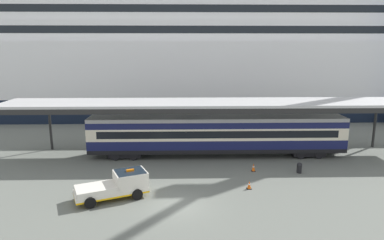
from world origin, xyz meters
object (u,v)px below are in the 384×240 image
object	(u,v)px
cruise_ship	(155,47)
service_truck	(118,184)
quay_bollard	(299,167)
traffic_cone_near	(249,185)
traffic_cone_mid	(253,167)
train_carriage	(217,134)

from	to	relation	value
cruise_ship	service_truck	xyz separation A→B (m)	(0.43, -40.99, -10.03)
cruise_ship	quay_bollard	world-z (taller)	cruise_ship
service_truck	traffic_cone_near	bearing A→B (deg)	7.23
service_truck	traffic_cone_mid	size ratio (longest dim) A/B	7.41
service_truck	quay_bollard	size ratio (longest dim) A/B	5.81
traffic_cone_mid	service_truck	bearing A→B (deg)	-155.00
cruise_ship	quay_bollard	bearing A→B (deg)	-66.93
train_carriage	quay_bollard	distance (m)	8.66
train_carriage	quay_bollard	bearing A→B (deg)	-36.18
train_carriage	traffic_cone_mid	world-z (taller)	train_carriage
train_carriage	traffic_cone_near	distance (m)	8.78
cruise_ship	train_carriage	world-z (taller)	cruise_ship
traffic_cone_near	traffic_cone_mid	xyz separation A→B (m)	(1.12, 3.91, 0.05)
cruise_ship	traffic_cone_near	distance (m)	42.43
service_truck	quay_bollard	bearing A→B (deg)	17.11
cruise_ship	train_carriage	size ratio (longest dim) A/B	5.14
service_truck	traffic_cone_near	world-z (taller)	service_truck
cruise_ship	traffic_cone_near	world-z (taller)	cruise_ship
cruise_ship	traffic_cone_near	bearing A→B (deg)	-75.32
train_carriage	service_truck	size ratio (longest dim) A/B	4.59
traffic_cone_near	quay_bollard	distance (m)	6.10
quay_bollard	traffic_cone_mid	bearing A→B (deg)	172.22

